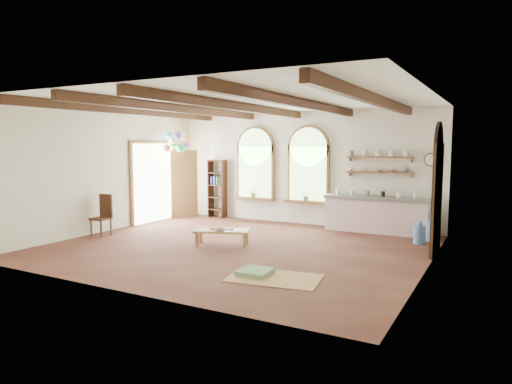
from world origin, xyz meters
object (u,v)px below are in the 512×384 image
Objects in this scene: coffee_table at (222,231)px; balloon_cluster at (177,142)px; side_chair at (102,224)px; kitchen_counter at (376,214)px.

balloon_cluster is at bearing 143.15° from coffee_table.
side_chair is 0.90× the size of balloon_cluster.
kitchen_counter is 4.18m from coffee_table.
side_chair is (-3.25, -0.52, -0.02)m from coffee_table.
side_chair is (-5.95, -3.70, -0.18)m from kitchen_counter.
coffee_table is at bearing -36.85° from balloon_cluster.
coffee_table is at bearing 9.11° from side_chair.
side_chair is 3.45m from balloon_cluster.
coffee_table is (-2.70, -3.18, -0.16)m from kitchen_counter.
kitchen_counter is 6.07m from balloon_cluster.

